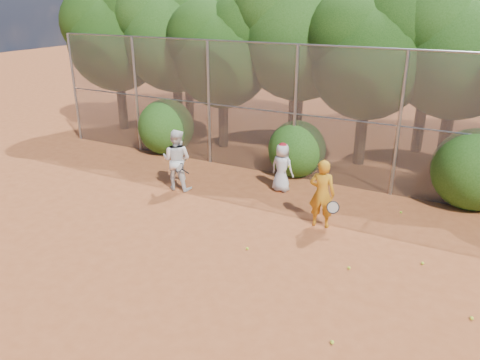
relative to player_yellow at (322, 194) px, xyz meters
The scene contains 23 objects.
ground 3.40m from the player_yellow, 105.21° to the right, with size 80.00×80.00×0.00m, color #984822.
fence_back 3.22m from the player_yellow, 109.23° to the left, with size 20.05×0.09×4.03m.
tree_0 11.80m from the player_yellow, 154.77° to the left, with size 4.38×3.81×6.00m.
tree_1 10.03m from the player_yellow, 145.52° to the left, with size 4.64×4.03×6.35m.
tree_2 7.57m from the player_yellow, 138.78° to the left, with size 3.99×3.47×5.47m.
tree_3 7.24m from the player_yellow, 116.33° to the left, with size 4.89×4.26×6.70m.
tree_4 5.84m from the player_yellow, 93.52° to the left, with size 4.19×3.64×5.73m.
tree_5 7.02m from the player_yellow, 69.48° to the left, with size 4.51×3.92×6.17m.
tree_9 12.18m from the player_yellow, 138.96° to the left, with size 4.83×4.20×6.62m.
tree_10 9.51m from the player_yellow, 115.78° to the left, with size 5.15×4.48×7.06m.
tree_11 8.25m from the player_yellow, 80.90° to the left, with size 4.64×4.03×6.35m.
bush_0 7.54m from the player_yellow, 155.56° to the left, with size 2.00×2.00×2.00m, color #1F4912.
bush_1 3.63m from the player_yellow, 120.87° to the left, with size 1.80×1.80×1.80m, color #1F4912.
bush_2 4.43m from the player_yellow, 44.85° to the left, with size 2.20×2.20×2.20m, color #1F4912.
player_yellow is the anchor object (origin of this frame).
player_teen 2.37m from the player_yellow, 136.77° to the left, with size 0.75×0.54×1.44m.
player_white 4.47m from the player_yellow, behind, with size 0.97×0.87×1.78m.
ball_0 2.16m from the player_yellow, 53.94° to the right, with size 0.07×0.07×0.07m, color #B8D426.
ball_1 2.72m from the player_yellow, 16.02° to the right, with size 0.07×0.07×0.07m, color #B8D426.
ball_2 4.31m from the player_yellow, 68.53° to the right, with size 0.07×0.07×0.07m, color #B8D426.
ball_3 4.24m from the player_yellow, 32.22° to the right, with size 0.07×0.07×0.07m, color #B8D426.
ball_4 2.31m from the player_yellow, 118.79° to the right, with size 0.07×0.07×0.07m, color #B8D426.
ball_5 2.46m from the player_yellow, 45.14° to the left, with size 0.07×0.07×0.07m, color #B8D426.
Camera 1 is at (3.94, -6.84, 5.25)m, focal length 35.00 mm.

